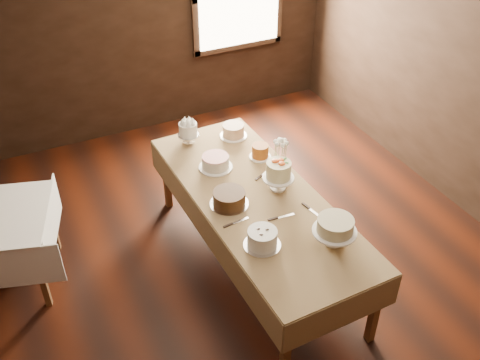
% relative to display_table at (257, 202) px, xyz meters
% --- Properties ---
extents(floor, '(5.00, 6.00, 0.01)m').
position_rel_display_table_xyz_m(floor, '(-0.11, -0.09, -0.74)').
color(floor, black).
rests_on(floor, ground).
extents(wall_back, '(5.00, 0.02, 2.80)m').
position_rel_display_table_xyz_m(wall_back, '(-0.11, 2.91, 0.66)').
color(wall_back, black).
rests_on(wall_back, ground).
extents(display_table, '(1.09, 2.63, 0.81)m').
position_rel_display_table_xyz_m(display_table, '(0.00, 0.00, 0.00)').
color(display_table, '#50311A').
rests_on(display_table, ground).
extents(cake_meringue, '(0.24, 0.24, 0.23)m').
position_rel_display_table_xyz_m(cake_meringue, '(-0.21, 1.08, 0.16)').
color(cake_meringue, silver).
rests_on(cake_meringue, display_table).
extents(cake_speckled, '(0.30, 0.30, 0.13)m').
position_rel_display_table_xyz_m(cake_speckled, '(0.24, 1.00, 0.12)').
color(cake_speckled, white).
rests_on(cake_speckled, display_table).
extents(cake_lattice, '(0.32, 0.32, 0.12)m').
position_rel_display_table_xyz_m(cake_lattice, '(-0.15, 0.56, 0.12)').
color(cake_lattice, white).
rests_on(cake_lattice, display_table).
extents(cake_caramel, '(0.21, 0.21, 0.14)m').
position_rel_display_table_xyz_m(cake_caramel, '(0.31, 0.54, 0.12)').
color(cake_caramel, white).
rests_on(cake_caramel, display_table).
extents(cake_chocolate, '(0.38, 0.38, 0.13)m').
position_rel_display_table_xyz_m(cake_chocolate, '(-0.26, 0.01, 0.12)').
color(cake_chocolate, silver).
rests_on(cake_chocolate, display_table).
extents(cake_flowers, '(0.31, 0.31, 0.29)m').
position_rel_display_table_xyz_m(cake_flowers, '(0.22, 0.03, 0.18)').
color(cake_flowers, white).
rests_on(cake_flowers, display_table).
extents(cake_swirl, '(0.30, 0.30, 0.15)m').
position_rel_display_table_xyz_m(cake_swirl, '(-0.25, -0.57, 0.13)').
color(cake_swirl, silver).
rests_on(cake_swirl, display_table).
extents(cake_cream, '(0.38, 0.38, 0.25)m').
position_rel_display_table_xyz_m(cake_cream, '(0.27, -0.78, 0.17)').
color(cake_cream, white).
rests_on(cake_cream, display_table).
extents(cake_server_a, '(0.24, 0.04, 0.01)m').
position_rel_display_table_xyz_m(cake_server_a, '(0.10, -0.34, 0.06)').
color(cake_server_a, silver).
rests_on(cake_server_a, display_table).
extents(cake_server_b, '(0.07, 0.24, 0.01)m').
position_rel_display_table_xyz_m(cake_server_b, '(0.34, -0.41, 0.06)').
color(cake_server_b, silver).
rests_on(cake_server_b, display_table).
extents(cake_server_d, '(0.23, 0.12, 0.01)m').
position_rel_display_table_xyz_m(cake_server_d, '(0.25, 0.29, 0.06)').
color(cake_server_d, silver).
rests_on(cake_server_d, display_table).
extents(cake_server_e, '(0.24, 0.05, 0.01)m').
position_rel_display_table_xyz_m(cake_server_e, '(-0.27, -0.23, 0.06)').
color(cake_server_e, silver).
rests_on(cake_server_e, display_table).
extents(flower_vase, '(0.17, 0.17, 0.13)m').
position_rel_display_table_xyz_m(flower_vase, '(0.37, 0.26, 0.13)').
color(flower_vase, '#2D2823').
rests_on(flower_vase, display_table).
extents(flower_bouquet, '(0.14, 0.14, 0.20)m').
position_rel_display_table_xyz_m(flower_bouquet, '(0.37, 0.26, 0.31)').
color(flower_bouquet, white).
rests_on(flower_bouquet, flower_vase).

